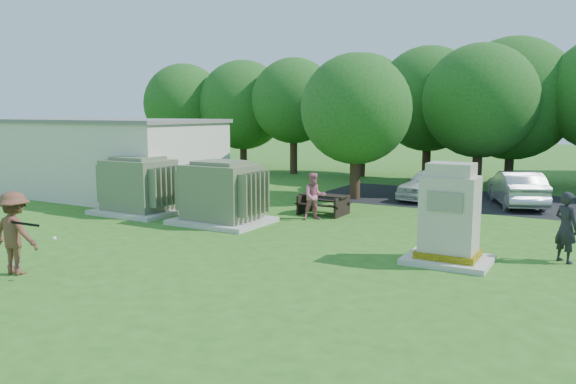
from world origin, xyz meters
The scene contains 15 objects.
ground centered at (0.00, 0.00, 0.00)m, with size 120.00×120.00×0.00m, color #2D6619.
service_building centered at (-11.00, 7.00, 1.60)m, with size 10.00×5.00×3.20m, color beige.
service_building_roof centered at (-11.00, 7.00, 3.27)m, with size 10.20×5.20×0.15m, color slate.
parking_strip centered at (7.00, 13.50, 0.01)m, with size 20.00×6.00×0.01m, color #232326.
transformer_left centered at (-6.50, 4.50, 0.97)m, with size 3.00×2.40×2.07m.
transformer_right centered at (-2.80, 4.50, 0.97)m, with size 3.00×2.40×2.07m.
generator_cabinet centered at (4.95, 3.21, 1.07)m, with size 2.01×1.65×2.45m.
picnic_table centered at (-0.56, 7.58, 0.45)m, with size 1.68×1.26×0.72m.
batter centered at (-3.36, -2.60, 0.95)m, with size 1.22×0.70×1.90m, color brown.
person_by_generator centered at (7.43, 4.65, 0.88)m, with size 0.64×0.42×1.76m, color black.
person_at_picnic centered at (-0.40, 6.54, 0.81)m, with size 0.78×0.61×1.61m, color #C96A7F.
car_white centered at (1.86, 12.96, 0.66)m, with size 1.56×3.88×1.32m, color silver.
car_silver_a centered at (5.21, 12.99, 0.69)m, with size 1.46×4.17×1.38m, color #ABACB0.
batting_equipment centered at (-2.75, -2.71, 1.19)m, with size 1.29×0.29×0.36m.
tree_row centered at (1.75, 18.50, 4.15)m, with size 41.30×13.30×7.30m.
Camera 1 is at (8.13, -10.35, 3.67)m, focal length 35.00 mm.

